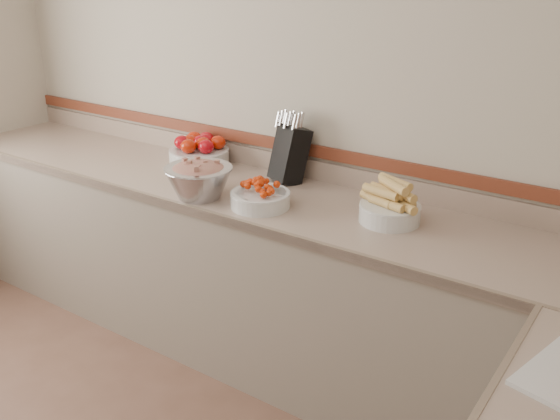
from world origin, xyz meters
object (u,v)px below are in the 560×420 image
Objects in this scene: knife_block at (290,153)px; tomato_bowl at (199,152)px; cherry_tomato_bowl at (261,196)px; corn_bowl at (390,207)px; rhubarb_bowl at (199,179)px.

knife_block is 0.55m from tomato_bowl.
cherry_tomato_bowl is at bearing -25.98° from tomato_bowl.
knife_block is at bearing 103.38° from cherry_tomato_bowl.
knife_block reaches higher than corn_bowl.
corn_bowl is (1.18, -0.14, -0.01)m from tomato_bowl.
corn_bowl reaches higher than cherry_tomato_bowl.
corn_bowl is at bearing -16.80° from knife_block.
tomato_bowl is 0.50m from rhubarb_bowl.
knife_block is 1.35× the size of cherry_tomato_bowl.
knife_block is 1.15× the size of rhubarb_bowl.
cherry_tomato_bowl is 0.57m from corn_bowl.
corn_bowl is at bearing 15.63° from rhubarb_bowl.
knife_block is 0.48m from rhubarb_bowl.
knife_block reaches higher than rhubarb_bowl.
rhubarb_bowl is (-0.30, -0.07, 0.04)m from cherry_tomato_bowl.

